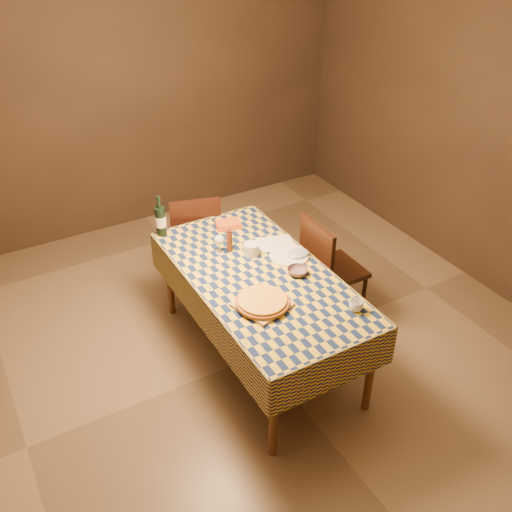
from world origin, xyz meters
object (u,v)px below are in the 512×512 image
cutting_board (262,304)px  pizza (262,301)px  white_plate (289,256)px  wine_bottle (161,220)px  bowl (297,271)px  chair_right (327,266)px  chair_far (195,236)px  dining_table (259,283)px

cutting_board → pizza: pizza is taller
pizza → white_plate: (0.46, 0.40, -0.03)m
cutting_board → wine_bottle: size_ratio=0.92×
cutting_board → white_plate: bearing=40.8°
cutting_board → bowl: bearing=25.2°
pizza → chair_right: chair_right is taller
cutting_board → chair_far: chair_far is taller
dining_table → bowl: (0.24, -0.13, 0.10)m
dining_table → chair_far: 1.09m
pizza → wine_bottle: 1.20m
dining_table → bowl: 0.29m
pizza → bowl: pizza is taller
bowl → wine_bottle: size_ratio=0.44×
wine_bottle → white_plate: wine_bottle is taller
chair_far → pizza: bearing=-95.8°
dining_table → wine_bottle: wine_bottle is taller
bowl → wine_bottle: bearing=122.6°
bowl → chair_right: bearing=29.5°
dining_table → white_plate: 0.33m
cutting_board → white_plate: cutting_board is taller
bowl → chair_far: bearing=101.9°
dining_table → chair_right: size_ratio=1.98×
wine_bottle → bowl: bearing=-57.4°
dining_table → wine_bottle: size_ratio=5.51×
pizza → chair_far: 1.43m
wine_bottle → chair_far: bearing=30.7°
dining_table → cutting_board: 0.36m
cutting_board → wine_bottle: 1.20m
cutting_board → dining_table: bearing=62.9°
chair_far → dining_table: bearing=-89.1°
wine_bottle → white_plate: 1.04m
wine_bottle → white_plate: size_ratio=1.15×
cutting_board → pizza: 0.03m
pizza → chair_right: bearing=27.6°
wine_bottle → chair_far: (0.37, 0.22, -0.37)m
dining_table → pizza: (-0.16, -0.31, 0.11)m
pizza → dining_table: bearing=62.9°
cutting_board → pizza: bearing=-45.0°
wine_bottle → chair_right: wine_bottle is taller
pizza → bowl: size_ratio=2.55×
dining_table → white_plate: size_ratio=6.35×
dining_table → chair_far: size_ratio=1.98×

